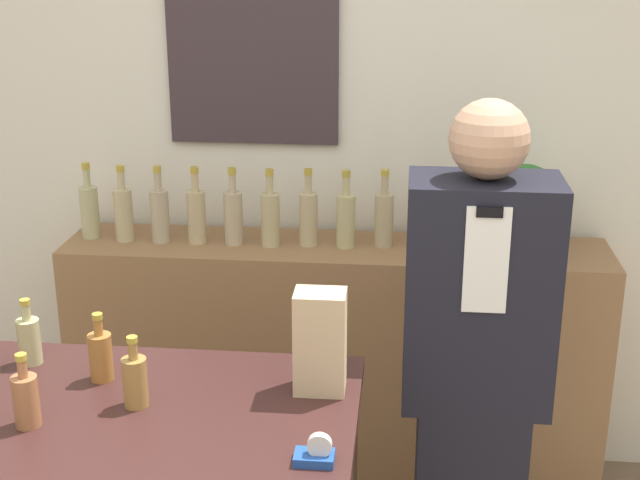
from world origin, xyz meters
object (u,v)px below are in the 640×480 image
Objects in this scene: potted_plant at (524,207)px; paper_bag at (320,342)px; shopkeeper at (474,382)px; tape_dispenser at (316,453)px.

potted_plant is 1.22m from paper_bag.
tape_dispenser is at bearing -120.65° from shopkeeper.
potted_plant is 3.71× the size of tape_dispenser.
shopkeeper is 6.17× the size of paper_bag.
paper_bag is at bearing 94.11° from tape_dispenser.
tape_dispenser is at bearing -85.89° from paper_bag.
paper_bag is 0.36m from tape_dispenser.
potted_plant is at bearing 58.89° from paper_bag.
shopkeeper reaches higher than tape_dispenser.
paper_bag is at bearing -141.29° from shopkeeper.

